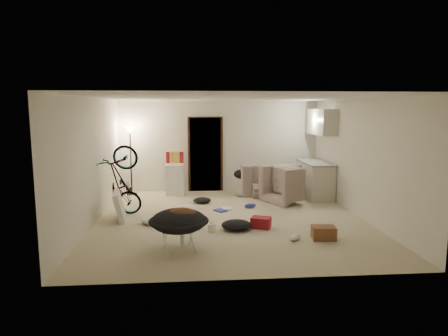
{
  "coord_description": "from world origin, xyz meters",
  "views": [
    {
      "loc": [
        -0.8,
        -8.06,
        2.28
      ],
      "look_at": [
        -0.08,
        0.6,
        0.99
      ],
      "focal_mm": 32.0,
      "sensor_mm": 36.0,
      "label": 1
    }
  ],
  "objects": [
    {
      "name": "shoe_3",
      "position": [
        -0.9,
        -0.66,
        0.05
      ],
      "size": [
        0.29,
        0.2,
        0.1
      ],
      "primitive_type": "ellipsoid",
      "rotation": [
        0.0,
        0.0,
        -0.38
      ],
      "color": "slate",
      "rests_on": "floor"
    },
    {
      "name": "juicer",
      "position": [
        -0.43,
        -0.85,
        0.09
      ],
      "size": [
        0.15,
        0.15,
        0.22
      ],
      "color": "white",
      "rests_on": "floor"
    },
    {
      "name": "clothes_lump_a",
      "position": [
        0.05,
        -0.76,
        0.09
      ],
      "size": [
        0.58,
        0.5,
        0.19
      ],
      "primitive_type": "ellipsoid",
      "rotation": [
        0.0,
        0.0,
        0.01
      ],
      "color": "black",
      "rests_on": "floor"
    },
    {
      "name": "shoe_2",
      "position": [
        -0.68,
        -0.59,
        0.06
      ],
      "size": [
        0.15,
        0.31,
        0.11
      ],
      "primitive_type": "ellipsoid",
      "rotation": [
        0.0,
        0.0,
        1.47
      ],
      "color": "#2A3499",
      "rests_on": "floor"
    },
    {
      "name": "kitchen_counter",
      "position": [
        2.43,
        2.0,
        0.44
      ],
      "size": [
        0.6,
        1.5,
        0.88
      ],
      "primitive_type": "cube",
      "color": "beige",
      "rests_on": "floor"
    },
    {
      "name": "shoe_4",
      "position": [
        0.99,
        -1.48,
        0.05
      ],
      "size": [
        0.3,
        0.27,
        0.11
      ],
      "primitive_type": "ellipsoid",
      "rotation": [
        0.0,
        0.0,
        0.67
      ],
      "color": "white",
      "rests_on": "floor"
    },
    {
      "name": "book_white",
      "position": [
        0.0,
        0.84,
        0.01
      ],
      "size": [
        0.24,
        0.3,
        0.03
      ],
      "primitive_type": "cube",
      "rotation": [
        0.0,
        0.0,
        -0.06
      ],
      "color": "silver",
      "rests_on": "floor"
    },
    {
      "name": "saucer_chair",
      "position": [
        -1.01,
        -1.81,
        0.41
      ],
      "size": [
        0.97,
        0.97,
        0.69
      ],
      "color": "silver",
      "rests_on": "floor"
    },
    {
      "name": "sofa",
      "position": [
        1.57,
        2.45,
        0.31
      ],
      "size": [
        2.13,
        0.88,
        0.62
      ],
      "primitive_type": "imported",
      "rotation": [
        0.0,
        0.0,
        3.17
      ],
      "color": "#3A423A",
      "rests_on": "floor"
    },
    {
      "name": "mini_fridge",
      "position": [
        -1.24,
        2.55,
        0.4
      ],
      "size": [
        0.49,
        0.49,
        0.81
      ],
      "primitive_type": "cube",
      "rotation": [
        0.0,
        0.0,
        0.04
      ],
      "color": "white",
      "rests_on": "floor"
    },
    {
      "name": "wall_left",
      "position": [
        -2.76,
        0.0,
        1.25
      ],
      "size": [
        0.02,
        6.0,
        2.5
      ],
      "primitive_type": "cube",
      "color": "silver",
      "rests_on": "floor"
    },
    {
      "name": "bicycle",
      "position": [
        -2.3,
        0.49,
        0.41
      ],
      "size": [
        1.63,
        0.87,
        0.9
      ],
      "primitive_type": "imported",
      "rotation": [
        0.0,
        -0.17,
        1.44
      ],
      "color": "black",
      "rests_on": "floor"
    },
    {
      "name": "clothes_lump_c",
      "position": [
        -1.6,
        -0.24,
        0.07
      ],
      "size": [
        0.6,
        0.61,
        0.14
      ],
      "primitive_type": "ellipsoid",
      "rotation": [
        0.0,
        0.0,
        -0.84
      ],
      "color": "silver",
      "rests_on": "floor"
    },
    {
      "name": "book_blue",
      "position": [
        -0.15,
        0.66,
        0.01
      ],
      "size": [
        0.32,
        0.34,
        0.03
      ],
      "primitive_type": "cube",
      "rotation": [
        0.0,
        0.0,
        0.58
      ],
      "color": "#2A3499",
      "rests_on": "floor"
    },
    {
      "name": "snack_box_3",
      "position": [
        -1.05,
        2.55,
        1.0
      ],
      "size": [
        0.11,
        0.08,
        0.3
      ],
      "primitive_type": "cube",
      "rotation": [
        0.0,
        0.0,
        0.15
      ],
      "color": "maroon",
      "rests_on": "mini_fridge"
    },
    {
      "name": "drink_case_a",
      "position": [
        1.52,
        -1.45,
        0.12
      ],
      "size": [
        0.43,
        0.33,
        0.23
      ],
      "primitive_type": "cube",
      "rotation": [
        0.0,
        0.0,
        -0.1
      ],
      "color": "brown",
      "rests_on": "floor"
    },
    {
      "name": "tv_box",
      "position": [
        -2.3,
        0.19,
        0.29
      ],
      "size": [
        0.34,
        0.91,
        0.6
      ],
      "primitive_type": "cube",
      "rotation": [
        0.0,
        -0.21,
        0.14
      ],
      "color": "silver",
      "rests_on": "floor"
    },
    {
      "name": "snack_box_1",
      "position": [
        -1.29,
        2.55,
        1.0
      ],
      "size": [
        0.11,
        0.08,
        0.3
      ],
      "primitive_type": "cube",
      "rotation": [
        0.0,
        0.0,
        -0.1
      ],
      "color": "orange",
      "rests_on": "mini_fridge"
    },
    {
      "name": "shoe_1",
      "position": [
        0.46,
        2.07,
        0.05
      ],
      "size": [
        0.28,
        0.27,
        0.1
      ],
      "primitive_type": "ellipsoid",
      "rotation": [
        0.0,
        0.0,
        -0.76
      ],
      "color": "slate",
      "rests_on": "floor"
    },
    {
      "name": "hoodie",
      "position": [
        -0.96,
        -1.84,
        0.61
      ],
      "size": [
        0.48,
        0.4,
        0.22
      ],
      "primitive_type": "ellipsoid",
      "rotation": [
        0.0,
        0.0,
        0.01
      ],
      "color": "#512D1C",
      "rests_on": "saucer_chair"
    },
    {
      "name": "floor_lamp",
      "position": [
        -2.4,
        2.65,
        1.31
      ],
      "size": [
        0.28,
        0.28,
        1.81
      ],
      "color": "black",
      "rests_on": "floor"
    },
    {
      "name": "sofa_drape",
      "position": [
        0.62,
        2.45,
        0.54
      ],
      "size": [
        0.62,
        0.53,
        0.28
      ],
      "primitive_type": "ellipsoid",
      "rotation": [
        0.0,
        0.0,
        -0.14
      ],
      "color": "black",
      "rests_on": "sofa"
    },
    {
      "name": "armchair",
      "position": [
        1.7,
        1.52,
        0.33
      ],
      "size": [
        1.25,
        1.31,
        0.66
      ],
      "primitive_type": "imported",
      "rotation": [
        0.0,
        0.0,
        2.05
      ],
      "color": "#3A423A",
      "rests_on": "floor"
    },
    {
      "name": "book_asset",
      "position": [
        -0.99,
        -1.65,
        0.01
      ],
      "size": [
        0.26,
        0.23,
        0.02
      ],
      "primitive_type": "imported",
      "rotation": [
        0.0,
        0.0,
        1.17
      ],
      "color": "maroon",
      "rests_on": "floor"
    },
    {
      "name": "doorway",
      "position": [
        -0.4,
        2.97,
        1.02
      ],
      "size": [
        0.85,
        0.1,
        2.04
      ],
      "primitive_type": "cube",
      "color": "black",
      "rests_on": "floor"
    },
    {
      "name": "ceiling",
      "position": [
        0.0,
        0.0,
        2.51
      ],
      "size": [
        5.5,
        6.0,
        0.02
      ],
      "primitive_type": "cube",
      "color": "white",
      "rests_on": "wall_back"
    },
    {
      "name": "floor",
      "position": [
        0.0,
        0.0,
        -0.01
      ],
      "size": [
        5.5,
        6.0,
        0.02
      ],
      "primitive_type": "cube",
      "color": "#C2B795",
      "rests_on": "ground"
    },
    {
      "name": "shoe_0",
      "position": [
        0.56,
        0.88,
        0.06
      ],
      "size": [
        0.32,
        0.21,
        0.11
      ],
      "primitive_type": "ellipsoid",
      "rotation": [
        0.0,
        0.0,
        0.33
      ],
      "color": "#2A3499",
      "rests_on": "floor"
    },
    {
      "name": "door_trim",
      "position": [
        -0.4,
        2.94,
        1.02
      ],
      "size": [
        0.97,
        0.04,
        2.1
      ],
      "primitive_type": "cube",
      "color": "black",
      "rests_on": "floor"
    },
    {
      "name": "snack_box_0",
      "position": [
        -1.41,
        2.55,
        1.0
      ],
      "size": [
        0.1,
        0.07,
        0.3
      ],
      "primitive_type": "cube",
      "rotation": [
        0.0,
        0.0,
        0.01
      ],
      "color": "maroon",
      "rests_on": "mini_fridge"
    },
    {
      "name": "wall_back",
      "position": [
        0.0,
        3.01,
        1.25
      ],
      "size": [
        5.5,
        0.02,
        2.5
      ],
      "primitive_type": "cube",
      "color": "silver",
      "rests_on": "floor"
    },
    {
      "name": "counter_top",
      "position": [
        2.43,
        2.0,
        0.9
      ],
      "size": [
        0.64,
        1.54,
        0.04
      ],
      "primitive_type": "cube",
      "color": "gray",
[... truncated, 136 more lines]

